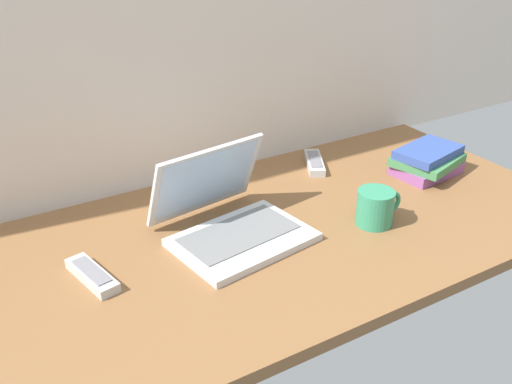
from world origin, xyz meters
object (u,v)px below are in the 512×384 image
object	(u,v)px
remote_control_far	(92,275)
laptop	(230,218)
remote_control_near	(314,162)
coffee_mug	(376,207)
book_stack	(427,161)

from	to	relation	value
remote_control_far	laptop	bearing A→B (deg)	2.19
laptop	remote_control_near	bearing A→B (deg)	27.76
laptop	coffee_mug	world-z (taller)	laptop
remote_control_near	book_stack	size ratio (longest dim) A/B	0.73
remote_control_far	book_stack	distance (m)	1.00
laptop	coffee_mug	xyz separation A→B (m)	(0.34, -0.14, 0.00)
laptop	book_stack	xyz separation A→B (m)	(0.66, 0.00, -0.00)
remote_control_near	remote_control_far	xyz separation A→B (m)	(-0.75, -0.23, 0.00)
coffee_mug	book_stack	bearing A→B (deg)	24.05
laptop	book_stack	distance (m)	0.66
remote_control_far	book_stack	size ratio (longest dim) A/B	0.74
laptop	remote_control_far	size ratio (longest dim) A/B	2.08
remote_control_far	coffee_mug	bearing A→B (deg)	-10.52
book_stack	remote_control_near	bearing A→B (deg)	140.01
remote_control_near	book_stack	xyz separation A→B (m)	(0.25, -0.21, 0.03)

